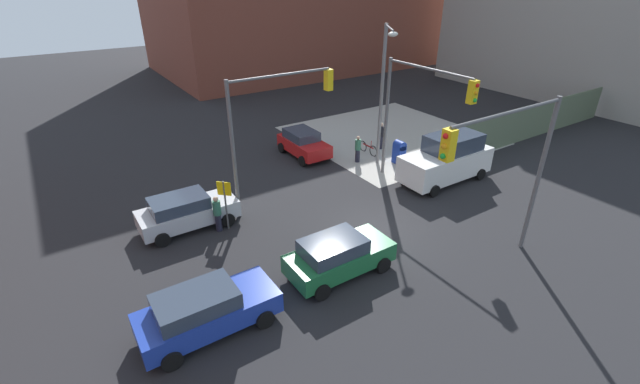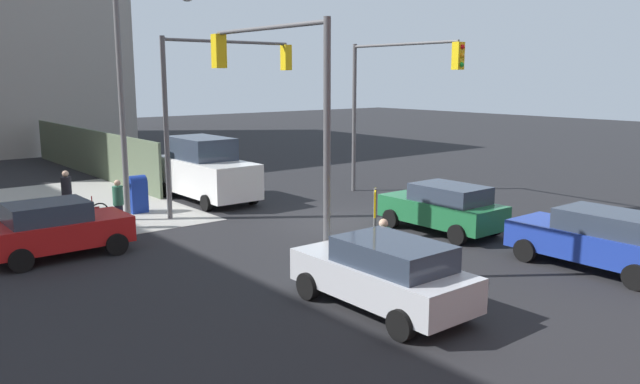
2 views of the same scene
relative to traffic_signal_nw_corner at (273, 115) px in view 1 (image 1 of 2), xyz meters
name	(u,v)px [view 1 (image 1 of 2)]	position (x,y,z in m)	size (l,w,h in m)	color
ground_plane	(372,230)	(2.41, -4.50, -4.63)	(120.00, 120.00, 0.00)	black
sidewalk_corner	(389,135)	(11.41, 4.50, -4.63)	(12.00, 12.00, 0.01)	#9E9B93
construction_fence	(532,122)	(19.18, -1.30, -3.43)	(17.54, 0.12, 2.40)	#56664C
traffic_signal_nw_corner	(273,115)	(0.00, 0.00, 0.00)	(5.48, 0.36, 6.50)	#59595B
traffic_signal_se_corner	(509,157)	(4.59, -9.00, 0.03)	(6.04, 0.36, 6.50)	#59595B
traffic_signal_ne_corner	(417,103)	(6.91, -2.16, 0.01)	(0.36, 5.65, 6.50)	#59595B
street_lamp_corner	(383,87)	(7.41, 0.99, 0.07)	(1.70, 2.28, 8.00)	slate
warning_sign_two_way	(225,197)	(-2.99, -0.79, -2.99)	(0.48, 0.48, 2.40)	#4C4C4C
mailbox_blue	(399,151)	(8.61, 0.50, -3.87)	(0.56, 0.64, 1.43)	navy
sedan_red	(303,143)	(4.38, 4.68, -3.79)	(2.02, 3.80, 1.62)	#B21919
sedan_blue	(206,310)	(-5.95, -6.24, -3.79)	(4.48, 2.02, 1.62)	#1E389E
coupe_silver	(186,211)	(-4.47, 0.33, -3.79)	(4.36, 2.02, 1.62)	#B7BABF
hatchback_green	(338,255)	(-0.68, -6.17, -3.79)	(4.19, 2.02, 1.62)	#1E6638
van_white_delivery	(447,159)	(9.13, -2.70, -3.35)	(5.40, 2.32, 2.62)	white
pedestrian_crossing	(217,213)	(-3.39, -0.70, -3.73)	(0.36, 0.36, 1.73)	#2D664C
pedestrian_waiting	(381,135)	(9.21, 2.90, -3.71)	(0.36, 0.36, 1.77)	black
pedestrian_walking_north	(358,149)	(6.61, 2.00, -3.76)	(0.36, 0.36, 1.67)	#2D664C
bicycle_leaning_on_fence	(368,148)	(8.01, 2.70, -4.28)	(0.05, 1.75, 0.97)	black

